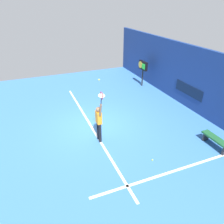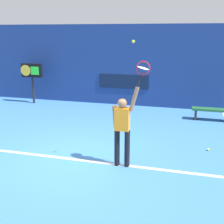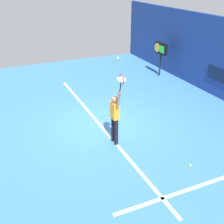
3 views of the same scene
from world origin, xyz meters
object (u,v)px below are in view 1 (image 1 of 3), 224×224
object	(u,v)px
spare_ball	(152,160)
court_bench	(216,140)
tennis_player	(99,121)
scoreboard_clock	(143,67)
tennis_racket	(102,96)
tennis_ball	(99,80)

from	to	relation	value
spare_ball	court_bench	bearing A→B (deg)	85.29
tennis_player	scoreboard_clock	bearing A→B (deg)	136.07
tennis_racket	court_bench	size ratio (longest dim) A/B	0.45
scoreboard_clock	spare_ball	xyz separation A→B (m)	(7.46, -3.67, -1.38)
tennis_player	tennis_ball	world-z (taller)	tennis_ball
tennis_ball	court_bench	size ratio (longest dim) A/B	0.05
tennis_player	court_bench	xyz separation A→B (m)	(2.34, 4.47, -0.67)
scoreboard_clock	spare_ball	size ratio (longest dim) A/B	26.55
tennis_player	court_bench	world-z (taller)	tennis_player
tennis_player	tennis_ball	size ratio (longest dim) A/B	29.15
scoreboard_clock	spare_ball	world-z (taller)	scoreboard_clock
tennis_racket	court_bench	xyz separation A→B (m)	(1.90, 4.47, -2.03)
tennis_player	scoreboard_clock	xyz separation A→B (m)	(-5.36, 5.17, 0.41)
court_bench	spare_ball	xyz separation A→B (m)	(-0.25, -2.98, -0.30)
scoreboard_clock	court_bench	distance (m)	7.81
tennis_racket	spare_ball	size ratio (longest dim) A/B	9.21
tennis_ball	spare_ball	distance (m)	3.79
court_bench	spare_ball	bearing A→B (deg)	-94.71
tennis_player	court_bench	bearing A→B (deg)	62.32
tennis_racket	scoreboard_clock	xyz separation A→B (m)	(-5.81, 5.17, -0.95)
tennis_ball	spare_ball	bearing A→B (deg)	38.77
scoreboard_clock	court_bench	xyz separation A→B (m)	(7.71, -0.70, -1.08)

